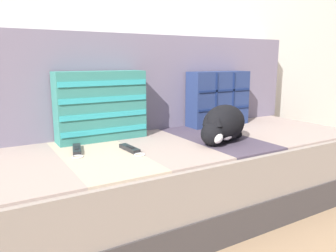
% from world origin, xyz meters
% --- Properties ---
extents(ground_plane, '(14.00, 14.00, 0.00)m').
position_xyz_m(ground_plane, '(0.00, 0.00, 0.00)').
color(ground_plane, '#937556').
extents(couch, '(2.08, 0.87, 0.39)m').
position_xyz_m(couch, '(-0.00, 0.11, 0.19)').
color(couch, '#3D3838').
rests_on(couch, ground_plane).
extents(sofa_backrest, '(2.04, 0.14, 0.56)m').
position_xyz_m(sofa_backrest, '(0.00, 0.48, 0.66)').
color(sofa_backrest, slate).
rests_on(sofa_backrest, couch).
extents(throw_pillow_quilted, '(0.42, 0.14, 0.34)m').
position_xyz_m(throw_pillow_quilted, '(0.40, 0.33, 0.56)').
color(throw_pillow_quilted, navy).
rests_on(throw_pillow_quilted, couch).
extents(throw_pillow_striped, '(0.47, 0.14, 0.36)m').
position_xyz_m(throw_pillow_striped, '(-0.38, 0.33, 0.56)').
color(throw_pillow_striped, '#337A70').
rests_on(throw_pillow_striped, couch).
extents(sleeping_cat, '(0.36, 0.30, 0.19)m').
position_xyz_m(sleeping_cat, '(0.13, -0.03, 0.47)').
color(sleeping_cat, black).
rests_on(sleeping_cat, couch).
extents(game_remote_near, '(0.09, 0.21, 0.02)m').
position_xyz_m(game_remote_near, '(-0.56, 0.16, 0.39)').
color(game_remote_near, black).
rests_on(game_remote_near, couch).
extents(game_remote_far, '(0.06, 0.19, 0.02)m').
position_xyz_m(game_remote_far, '(-0.35, 0.05, 0.39)').
color(game_remote_far, black).
rests_on(game_remote_far, couch).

